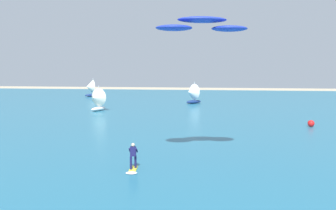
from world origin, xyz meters
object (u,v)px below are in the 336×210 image
marker_buoy (311,123)px  sailboat_anchored_offshore (90,88)px  sailboat_mid_left (192,94)px  kite (202,25)px  sailboat_center_horizon (96,99)px  kitesurfer (133,161)px

marker_buoy → sailboat_anchored_offshore: bearing=135.7°
sailboat_mid_left → marker_buoy: bearing=-58.7°
sailboat_mid_left → marker_buoy: size_ratio=5.33×
kite → sailboat_anchored_offshore: bearing=116.2°
kite → sailboat_center_horizon: 32.94m
sailboat_mid_left → sailboat_center_horizon: sailboat_mid_left is taller
kite → marker_buoy: kite is taller
sailboat_anchored_offshore → sailboat_center_horizon: sailboat_anchored_offshore is taller
sailboat_anchored_offshore → sailboat_mid_left: bearing=-28.7°
sailboat_anchored_offshore → marker_buoy: bearing=-44.3°
kitesurfer → sailboat_center_horizon: (-12.25, 30.18, 1.08)m
sailboat_mid_left → marker_buoy: (14.43, -23.77, -1.39)m
kitesurfer → sailboat_mid_left: (0.67, 43.01, 1.14)m
kitesurfer → sailboat_center_horizon: size_ratio=0.54×
sailboat_anchored_offshore → marker_buoy: 51.73m
sailboat_mid_left → sailboat_anchored_offshore: bearing=151.3°
kitesurfer → kite: 9.80m
sailboat_center_horizon → sailboat_mid_left: bearing=44.8°
kitesurfer → sailboat_anchored_offshore: (-21.88, 55.37, 1.22)m
kitesurfer → kite: (4.10, 2.57, 8.52)m
kitesurfer → marker_buoy: size_ratio=2.79×
sailboat_anchored_offshore → sailboat_center_horizon: 26.97m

